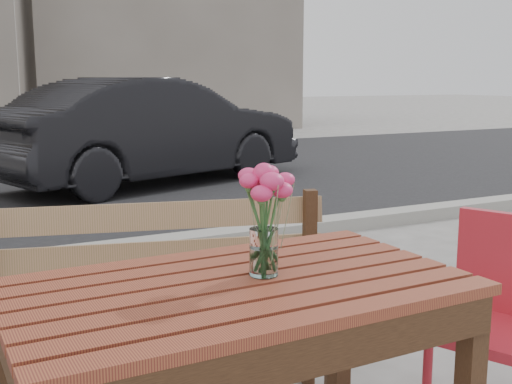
{
  "coord_description": "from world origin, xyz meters",
  "views": [
    {
      "loc": [
        -0.77,
        -1.78,
        1.38
      ],
      "look_at": [
        0.08,
        -0.11,
        1.04
      ],
      "focal_mm": 45.0,
      "sensor_mm": 36.0,
      "label": 1
    }
  ],
  "objects_px": {
    "main_table": "(239,325)",
    "red_chair": "(499,310)",
    "parked_car": "(152,131)",
    "main_vase": "(264,206)"
  },
  "relations": [
    {
      "from": "main_table",
      "to": "main_vase",
      "type": "distance_m",
      "value": 0.35
    },
    {
      "from": "red_chair",
      "to": "parked_car",
      "type": "height_order",
      "value": "parked_car"
    },
    {
      "from": "red_chair",
      "to": "parked_car",
      "type": "distance_m",
      "value": 6.5
    },
    {
      "from": "main_table",
      "to": "red_chair",
      "type": "relative_size",
      "value": 1.53
    },
    {
      "from": "main_table",
      "to": "main_vase",
      "type": "xyz_separation_m",
      "value": [
        0.09,
        0.02,
        0.34
      ]
    },
    {
      "from": "main_table",
      "to": "red_chair",
      "type": "bearing_deg",
      "value": 2.63
    },
    {
      "from": "main_table",
      "to": "parked_car",
      "type": "bearing_deg",
      "value": 73.1
    },
    {
      "from": "parked_car",
      "to": "main_vase",
      "type": "bearing_deg",
      "value": 146.15
    },
    {
      "from": "red_chair",
      "to": "parked_car",
      "type": "relative_size",
      "value": 0.2
    },
    {
      "from": "main_table",
      "to": "main_vase",
      "type": "height_order",
      "value": "main_vase"
    }
  ]
}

